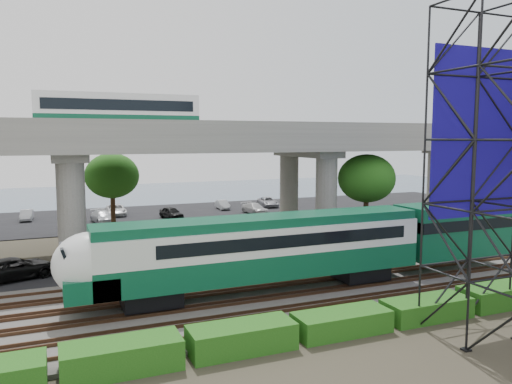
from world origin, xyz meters
name	(u,v)px	position (x,y,z in m)	size (l,w,h in m)	color
ground	(283,307)	(0.00, 0.00, 0.00)	(140.00, 140.00, 0.00)	#474233
ballast_bed	(268,295)	(0.00, 2.00, 0.10)	(90.00, 12.00, 0.20)	slate
service_road	(221,262)	(0.00, 10.50, 0.04)	(90.00, 5.00, 0.08)	black
parking_lot	(157,216)	(0.00, 34.00, 0.04)	(90.00, 18.00, 0.08)	black
harbor_water	(129,196)	(0.00, 56.00, 0.01)	(140.00, 40.00, 0.03)	#486377
rail_tracks	(268,291)	(0.00, 2.00, 0.28)	(90.00, 9.52, 0.16)	#472D1E
commuter_train	(298,244)	(1.95, 2.00, 2.88)	(29.30, 3.06, 4.30)	black
overpass	(193,149)	(-0.46, 16.00, 8.21)	(80.00, 12.00, 12.40)	#9E9B93
hedge_strip	(342,321)	(1.01, -4.30, 0.56)	(34.60, 1.80, 1.20)	#185212
trees	(141,182)	(-4.67, 16.17, 5.57)	(40.94, 16.94, 7.69)	#382314
suv	(16,268)	(-13.55, 11.15, 0.78)	(2.31, 5.00, 1.39)	black
parked_cars	(163,210)	(0.64, 33.50, 0.70)	(35.99, 9.72, 1.32)	white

